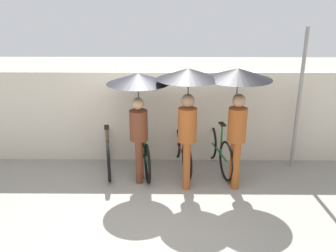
{
  "coord_description": "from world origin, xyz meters",
  "views": [
    {
      "loc": [
        0.17,
        -5.37,
        3.28
      ],
      "look_at": [
        0.1,
        1.04,
        1.0
      ],
      "focal_mm": 40.0,
      "sensor_mm": 36.0,
      "label": 1
    }
  ],
  "objects_px": {
    "parked_bicycle_2": "(181,149)",
    "pedestrian_leading": "(138,95)",
    "pedestrian_center": "(188,94)",
    "parked_bicycle_0": "(108,149)",
    "parked_bicycle_1": "(144,151)",
    "pedestrian_trailing": "(238,92)",
    "parked_bicycle_3": "(218,149)"
  },
  "relations": [
    {
      "from": "parked_bicycle_3",
      "to": "pedestrian_center",
      "type": "xyz_separation_m",
      "value": [
        -0.64,
        -0.68,
        1.3
      ]
    },
    {
      "from": "pedestrian_center",
      "to": "pedestrian_trailing",
      "type": "xyz_separation_m",
      "value": [
        0.83,
        0.03,
        0.02
      ]
    },
    {
      "from": "parked_bicycle_0",
      "to": "parked_bicycle_3",
      "type": "bearing_deg",
      "value": -100.34
    },
    {
      "from": "parked_bicycle_1",
      "to": "pedestrian_center",
      "type": "bearing_deg",
      "value": -137.13
    },
    {
      "from": "pedestrian_trailing",
      "to": "pedestrian_leading",
      "type": "bearing_deg",
      "value": 167.09
    },
    {
      "from": "parked_bicycle_3",
      "to": "pedestrian_leading",
      "type": "height_order",
      "value": "pedestrian_leading"
    },
    {
      "from": "parked_bicycle_0",
      "to": "parked_bicycle_1",
      "type": "height_order",
      "value": "parked_bicycle_0"
    },
    {
      "from": "parked_bicycle_1",
      "to": "parked_bicycle_3",
      "type": "xyz_separation_m",
      "value": [
        1.44,
        0.07,
        0.02
      ]
    },
    {
      "from": "parked_bicycle_1",
      "to": "pedestrian_center",
      "type": "xyz_separation_m",
      "value": [
        0.8,
        -0.61,
        1.32
      ]
    },
    {
      "from": "parked_bicycle_0",
      "to": "pedestrian_center",
      "type": "height_order",
      "value": "pedestrian_center"
    },
    {
      "from": "parked_bicycle_1",
      "to": "parked_bicycle_2",
      "type": "xyz_separation_m",
      "value": [
        0.72,
        0.09,
        0.0
      ]
    },
    {
      "from": "parked_bicycle_3",
      "to": "pedestrian_trailing",
      "type": "relative_size",
      "value": 0.82
    },
    {
      "from": "pedestrian_center",
      "to": "parked_bicycle_1",
      "type": "bearing_deg",
      "value": 146.3
    },
    {
      "from": "parked_bicycle_0",
      "to": "parked_bicycle_3",
      "type": "xyz_separation_m",
      "value": [
        2.16,
        0.01,
        0.0
      ]
    },
    {
      "from": "parked_bicycle_2",
      "to": "parked_bicycle_3",
      "type": "relative_size",
      "value": 1.0
    },
    {
      "from": "pedestrian_center",
      "to": "pedestrian_leading",
      "type": "bearing_deg",
      "value": 169.2
    },
    {
      "from": "parked_bicycle_0",
      "to": "pedestrian_center",
      "type": "bearing_deg",
      "value": -124.21
    },
    {
      "from": "pedestrian_trailing",
      "to": "pedestrian_center",
      "type": "bearing_deg",
      "value": 175.5
    },
    {
      "from": "parked_bicycle_1",
      "to": "parked_bicycle_3",
      "type": "distance_m",
      "value": 1.44
    },
    {
      "from": "parked_bicycle_1",
      "to": "parked_bicycle_2",
      "type": "bearing_deg",
      "value": -93.28
    },
    {
      "from": "parked_bicycle_2",
      "to": "parked_bicycle_0",
      "type": "bearing_deg",
      "value": 80.52
    },
    {
      "from": "parked_bicycle_2",
      "to": "pedestrian_leading",
      "type": "relative_size",
      "value": 0.87
    },
    {
      "from": "pedestrian_leading",
      "to": "parked_bicycle_2",
      "type": "bearing_deg",
      "value": 31.43
    },
    {
      "from": "pedestrian_leading",
      "to": "parked_bicycle_0",
      "type": "bearing_deg",
      "value": 145.71
    },
    {
      "from": "parked_bicycle_0",
      "to": "pedestrian_center",
      "type": "relative_size",
      "value": 0.85
    },
    {
      "from": "parked_bicycle_3",
      "to": "pedestrian_leading",
      "type": "xyz_separation_m",
      "value": [
        -1.49,
        -0.46,
        1.21
      ]
    },
    {
      "from": "parked_bicycle_1",
      "to": "pedestrian_center",
      "type": "relative_size",
      "value": 0.84
    },
    {
      "from": "parked_bicycle_3",
      "to": "pedestrian_trailing",
      "type": "height_order",
      "value": "pedestrian_trailing"
    },
    {
      "from": "parked_bicycle_0",
      "to": "pedestrian_trailing",
      "type": "relative_size",
      "value": 0.85
    },
    {
      "from": "pedestrian_leading",
      "to": "pedestrian_center",
      "type": "xyz_separation_m",
      "value": [
        0.86,
        -0.22,
        0.09
      ]
    },
    {
      "from": "parked_bicycle_2",
      "to": "pedestrian_trailing",
      "type": "xyz_separation_m",
      "value": [
        0.92,
        -0.66,
        1.33
      ]
    },
    {
      "from": "parked_bicycle_2",
      "to": "pedestrian_center",
      "type": "bearing_deg",
      "value": 176.4
    }
  ]
}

